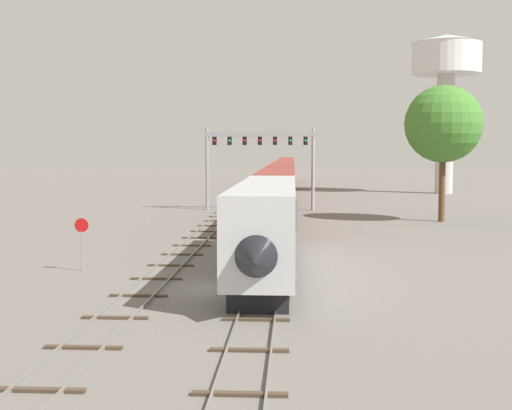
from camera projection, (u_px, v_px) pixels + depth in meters
The scene contains 8 objects.
ground_plane at pixel (221, 289), 32.24m from camera, with size 400.00×400.00×0.00m, color slate.
track_main at pixel (283, 198), 91.83m from camera, with size 2.60×200.00×0.16m.
track_near at pixel (228, 211), 72.23m from camera, with size 2.60×160.00×0.16m.
passenger_train at pixel (283, 179), 91.00m from camera, with size 3.04×131.19×4.80m.
signal_gantry at pixel (260, 150), 73.57m from camera, with size 12.10×0.49×8.80m.
water_tower at pixel (446, 68), 100.45m from camera, with size 10.23×10.23×23.41m.
stop_sign at pixel (82, 237), 36.74m from camera, with size 0.76×0.08×2.88m.
trackside_tree_left at pixel (443, 124), 61.53m from camera, with size 7.00×7.00×12.38m.
Camera 1 is at (3.42, -31.67, 6.57)m, focal length 47.80 mm.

